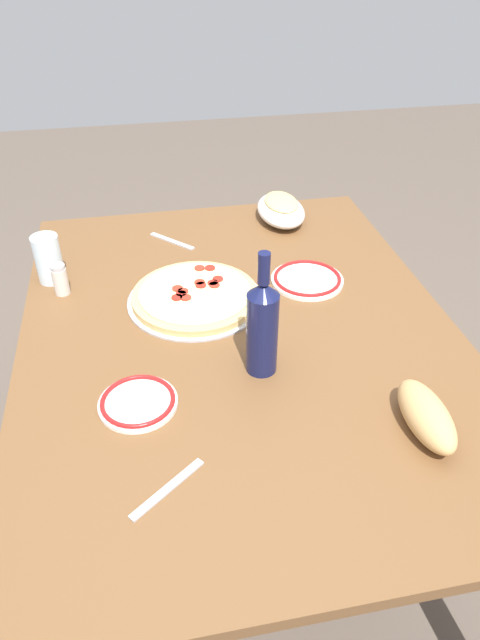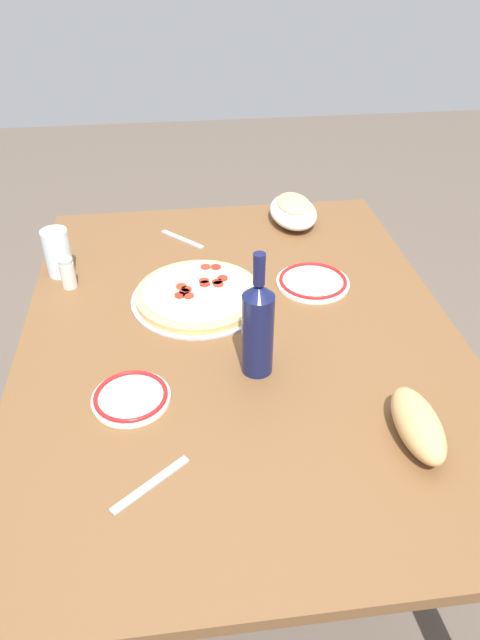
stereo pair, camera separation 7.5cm
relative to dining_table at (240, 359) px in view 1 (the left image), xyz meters
The scene contains 12 objects.
ground_plane 0.61m from the dining_table, ahead, with size 8.00×8.00×0.00m, color brown.
dining_table is the anchor object (origin of this frame).
pepperoni_pizza 0.20m from the dining_table, 148.07° to the right, with size 0.36×0.36×0.03m.
baked_pasta_dish 0.63m from the dining_table, 156.47° to the left, with size 0.24×0.15×0.08m.
wine_bottle 0.26m from the dining_table, ahead, with size 0.07×0.07×0.30m.
water_glass 0.60m from the dining_table, 124.82° to the right, with size 0.07×0.07×0.14m, color silver.
side_plate_near 0.35m from the dining_table, 50.25° to the right, with size 0.17×0.17×0.02m.
side_plate_far 0.31m from the dining_table, 128.85° to the left, with size 0.20×0.20×0.02m.
bread_loaf 0.51m from the dining_table, 37.16° to the left, with size 0.20×0.08×0.08m, color tan.
spice_shaker 0.53m from the dining_table, 119.96° to the right, with size 0.04×0.04×0.09m.
fork_left 0.50m from the dining_table, 26.27° to the right, with size 0.17×0.02×0.01m, color #B7B7BC.
fork_right 0.51m from the dining_table, 165.91° to the right, with size 0.17×0.02×0.01m, color #B7B7BC.
Camera 1 is at (1.10, -0.21, 1.56)m, focal length 32.04 mm.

